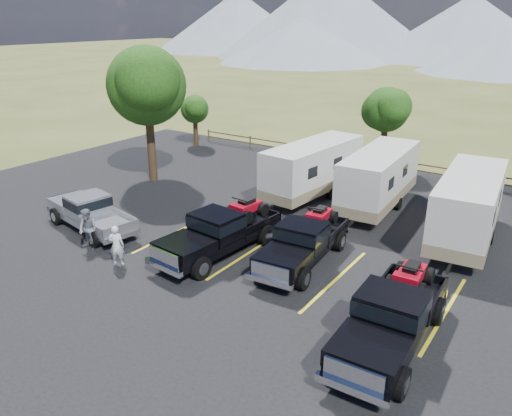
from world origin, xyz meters
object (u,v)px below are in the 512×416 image
Objects in this scene: person_a at (117,245)px; rig_left at (221,231)px; tree_big_nw at (146,86)px; person_b at (88,229)px; trailer_center at (379,179)px; trailer_right at (468,208)px; rig_center at (304,241)px; trailer_left at (313,169)px; pickup_silver at (90,212)px; rig_right at (393,315)px.

rig_left is at bearing -161.56° from person_a.
person_b is at bearing -60.70° from tree_big_nw.
trailer_right is (4.70, -1.81, 0.03)m from trailer_center.
rig_left is at bearing 23.54° from person_b.
rig_center is 3.32× the size of person_b.
trailer_left reaches higher than pickup_silver.
trailer_center is at bearing 10.95° from trailer_left.
rig_right is 1.08× the size of pickup_silver.
rig_left is 0.73× the size of trailer_center.
person_a is at bearing -142.36° from trailer_right.
pickup_silver is 3.24× the size of person_b.
rig_left is 1.09× the size of pickup_silver.
tree_big_nw is 18.14m from trailer_right.
tree_big_nw reaches higher than trailer_right.
tree_big_nw is at bearing 154.33° from rig_right.
person_a is (-2.73, -3.15, -0.15)m from rig_left.
person_b is at bearing -144.27° from rig_left.
rig_right is 14.42m from pickup_silver.
tree_big_nw is at bearing 178.92° from trailer_right.
trailer_center reaches higher than person_b.
trailer_center is (-4.64, 10.68, 0.56)m from rig_right.
rig_left is at bearing -144.86° from trailer_right.
rig_right is at bearing -69.99° from trailer_center.
tree_big_nw is 10.74m from person_b.
rig_right is (8.02, -2.03, 0.01)m from rig_left.
trailer_left is (9.38, 2.72, -4.01)m from tree_big_nw.
trailer_left reaches higher than rig_right.
trailer_right is (8.08, 6.84, 0.60)m from rig_left.
pickup_silver is 4.02m from person_a.
person_a is at bearing -96.88° from trailer_left.
tree_big_nw is 10.56m from trailer_left.
rig_left is at bearing -114.81° from trailer_center.
person_b is at bearing -129.04° from trailer_center.
rig_center is at bearing -18.93° from tree_big_nw.
person_a is (3.66, -1.67, -0.03)m from pickup_silver.
person_b is (-8.22, -11.49, -0.66)m from trailer_center.
rig_center is 7.39m from person_a.
trailer_left reaches higher than person_b.
rig_right is at bearing 155.31° from person_a.
rig_center reaches higher than person_b.
trailer_left is at bearing 158.20° from pickup_silver.
rig_left is 1.01× the size of rig_right.
trailer_center is 1.48× the size of pickup_silver.
person_b is at bearing 59.34° from pickup_silver.
rig_right is 3.73× the size of person_a.
trailer_right is (4.84, 5.64, 0.66)m from rig_center.
tree_big_nw is 1.36× the size of pickup_silver.
person_b is (-12.92, -9.68, -0.69)m from trailer_right.
rig_right is 3.50× the size of person_b.
person_a is at bearing -125.60° from rig_left.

